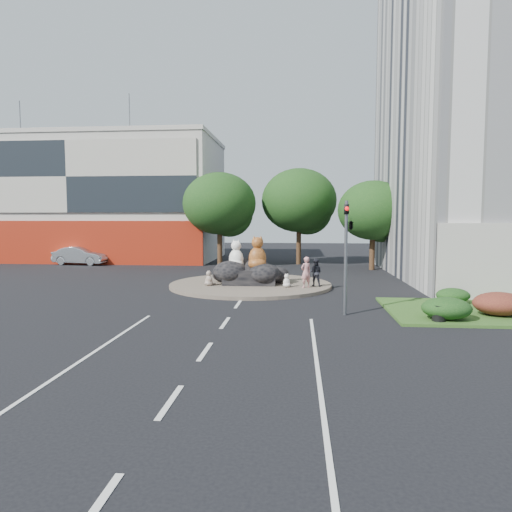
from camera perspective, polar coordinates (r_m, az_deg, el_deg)
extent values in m
plane|color=black|center=(18.74, -3.89, -8.36)|extent=(120.00, 120.00, 0.00)
cylinder|color=brown|center=(28.47, -0.69, -3.61)|extent=(10.00, 10.00, 0.20)
cube|color=beige|center=(50.57, -19.31, 6.49)|extent=(25.00, 12.00, 12.00)
cube|color=maroon|center=(45.16, -22.36, 1.56)|extent=(25.00, 0.30, 4.00)
cube|color=#B2AD9E|center=(45.22, -22.63, 9.17)|extent=(24.00, 0.15, 6.50)
cube|color=beige|center=(51.17, -19.51, 13.44)|extent=(25.20, 12.20, 0.40)
cylinder|color=#595B60|center=(55.28, -27.39, 14.83)|extent=(0.10, 0.10, 4.00)
cylinder|color=#595B60|center=(52.34, -15.53, 16.34)|extent=(0.10, 0.10, 5.00)
cube|color=#28501A|center=(23.27, 28.29, -6.18)|extent=(10.00, 6.00, 0.12)
cylinder|color=#382314|center=(40.68, -4.55, 1.40)|extent=(0.44, 0.44, 3.74)
ellipsoid|color=#113612|center=(40.63, -4.59, 6.55)|extent=(6.46, 6.46, 5.49)
sphere|color=#113612|center=(40.97, -3.35, 5.36)|extent=(4.25, 4.25, 4.25)
sphere|color=#113612|center=(40.44, -5.64, 5.71)|extent=(3.74, 3.74, 3.74)
cylinder|color=#382314|center=(42.07, 5.36, 1.66)|extent=(0.44, 0.44, 3.96)
ellipsoid|color=#113612|center=(42.04, 5.40, 6.93)|extent=(6.84, 6.84, 5.81)
sphere|color=#113612|center=(42.53, 6.47, 5.68)|extent=(4.50, 4.50, 4.50)
sphere|color=#113612|center=(41.73, 4.43, 6.09)|extent=(3.96, 3.96, 3.96)
cylinder|color=#382314|center=(38.58, 14.31, 0.76)|extent=(0.44, 0.44, 3.30)
ellipsoid|color=#113612|center=(38.50, 14.41, 5.55)|extent=(5.70, 5.70, 4.84)
sphere|color=#113612|center=(39.12, 15.43, 4.42)|extent=(3.75, 3.75, 3.75)
sphere|color=#113612|center=(38.09, 13.42, 4.79)|extent=(3.30, 3.30, 3.30)
ellipsoid|color=#113612|center=(20.30, 22.72, -6.05)|extent=(2.00, 1.60, 0.90)
ellipsoid|color=#501519|center=(22.08, 28.17, -5.28)|extent=(2.20, 1.76, 0.99)
ellipsoid|color=#113612|center=(24.33, 23.41, -4.54)|extent=(1.60, 1.28, 0.72)
cylinder|color=#595B60|center=(20.20, 11.15, -0.29)|extent=(0.14, 0.14, 5.00)
imported|color=black|center=(20.12, 11.23, 4.53)|extent=(0.21, 0.26, 1.30)
imported|color=black|center=(20.14, 11.78, 3.95)|extent=(0.26, 1.24, 0.50)
sphere|color=red|center=(19.95, 11.30, 5.82)|extent=(0.18, 0.18, 0.18)
cylinder|color=#595B60|center=(27.90, 26.50, 3.76)|extent=(0.18, 0.18, 8.00)
cylinder|color=#595B60|center=(27.81, 24.84, 12.08)|extent=(2.00, 0.12, 0.12)
cube|color=silver|center=(27.48, 22.83, 12.03)|extent=(0.50, 0.22, 0.12)
imported|color=tan|center=(26.73, 6.26, -2.02)|extent=(0.79, 0.72, 1.81)
imported|color=#202129|center=(27.33, 7.44, -2.06)|extent=(0.89, 0.75, 1.64)
imported|color=#9EA2A5|center=(44.49, -21.04, 0.04)|extent=(5.16, 2.29, 1.65)
cylinder|color=black|center=(19.85, 21.89, -6.63)|extent=(0.61, 0.61, 0.65)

